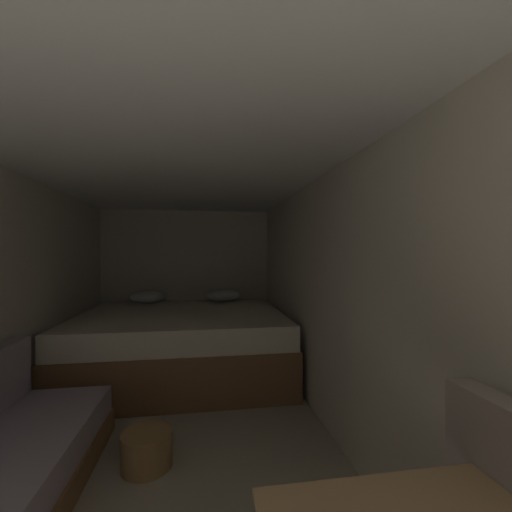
# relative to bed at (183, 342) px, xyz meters

# --- Properties ---
(ground_plane) EXTENTS (7.35, 7.35, 0.00)m
(ground_plane) POSITION_rel_bed_xyz_m (0.00, -1.64, -0.37)
(ground_plane) COLOR #A39984
(wall_back) EXTENTS (2.53, 0.05, 2.06)m
(wall_back) POSITION_rel_bed_xyz_m (0.00, 1.06, 0.66)
(wall_back) COLOR beige
(wall_back) RESTS_ON ground
(wall_right) EXTENTS (0.05, 5.35, 2.06)m
(wall_right) POSITION_rel_bed_xyz_m (1.24, -1.64, 0.66)
(wall_right) COLOR beige
(wall_right) RESTS_ON ground
(ceiling_slab) EXTENTS (2.53, 5.35, 0.05)m
(ceiling_slab) POSITION_rel_bed_xyz_m (0.00, -1.64, 1.71)
(ceiling_slab) COLOR white
(ceiling_slab) RESTS_ON wall_left
(bed) EXTENTS (2.31, 2.00, 0.89)m
(bed) POSITION_rel_bed_xyz_m (0.00, 0.00, 0.00)
(bed) COLOR brown
(bed) RESTS_ON ground
(wicker_basket) EXTENTS (0.33, 0.33, 0.23)m
(wicker_basket) POSITION_rel_bed_xyz_m (-0.13, -1.71, -0.25)
(wicker_basket) COLOR olive
(wicker_basket) RESTS_ON ground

